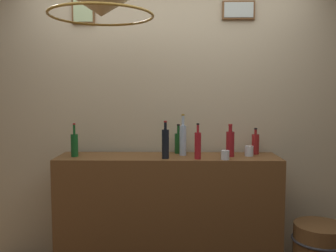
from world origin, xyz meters
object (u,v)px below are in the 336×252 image
liquor_bottle_vodka (230,143)px  pendant_lamp (101,0)px  liquor_bottle_rye (165,143)px  glass_tumbler_rocks (249,151)px  liquor_bottle_whiskey (75,145)px  liquor_bottle_rum (178,143)px  liquor_bottle_gin (198,145)px  liquor_bottle_sherry (255,144)px  liquor_bottle_bourbon (183,139)px  glass_tumbler_highball (225,155)px

liquor_bottle_vodka → pendant_lamp: size_ratio=0.41×
liquor_bottle_rye → glass_tumbler_rocks: (0.68, 0.12, -0.08)m
liquor_bottle_whiskey → liquor_bottle_rum: 0.86m
liquor_bottle_rye → liquor_bottle_rum: (0.10, 0.25, -0.03)m
liquor_bottle_gin → liquor_bottle_vodka: 0.29m
liquor_bottle_rye → liquor_bottle_rum: 0.27m
liquor_bottle_sherry → liquor_bottle_vodka: size_ratio=0.84×
liquor_bottle_vodka → glass_tumbler_rocks: bearing=9.5°
liquor_bottle_vodka → liquor_bottle_rum: (-0.42, 0.16, -0.02)m
liquor_bottle_rye → glass_tumbler_rocks: bearing=10.3°
liquor_bottle_whiskey → liquor_bottle_gin: 0.99m
liquor_bottle_whiskey → liquor_bottle_rye: (0.73, -0.07, 0.02)m
pendant_lamp → glass_tumbler_rocks: bearing=33.8°
liquor_bottle_whiskey → glass_tumbler_rocks: (1.41, 0.05, -0.06)m
liquor_bottle_bourbon → liquor_bottle_vodka: bearing=-7.7°
liquor_bottle_rum → glass_tumbler_rocks: 0.59m
liquor_bottle_rye → liquor_bottle_sherry: liquor_bottle_rye is taller
liquor_bottle_vodka → glass_tumbler_highball: liquor_bottle_vodka is taller
glass_tumbler_rocks → glass_tumbler_highball: glass_tumbler_rocks is taller
liquor_bottle_gin → liquor_bottle_bourbon: bearing=123.5°
liquor_bottle_rye → liquor_bottle_rum: bearing=67.4°
liquor_bottle_whiskey → liquor_bottle_sherry: 1.49m
liquor_bottle_sherry → liquor_bottle_bourbon: (-0.61, -0.07, 0.04)m
liquor_bottle_vodka → liquor_bottle_bourbon: size_ratio=0.77×
liquor_bottle_whiskey → liquor_bottle_bourbon: size_ratio=0.80×
liquor_bottle_bourbon → pendant_lamp: bearing=-125.3°
liquor_bottle_rye → liquor_bottle_gin: size_ratio=1.07×
liquor_bottle_sherry → glass_tumbler_highball: (-0.29, -0.26, -0.05)m
liquor_bottle_whiskey → glass_tumbler_highball: (1.19, -0.12, -0.06)m
glass_tumbler_rocks → pendant_lamp: 1.63m
liquor_bottle_vodka → pendant_lamp: bearing=-142.9°
liquor_bottle_vodka → glass_tumbler_rocks: liquor_bottle_vodka is taller
liquor_bottle_vodka → liquor_bottle_bourbon: bearing=172.3°
liquor_bottle_bourbon → liquor_bottle_sherry: bearing=6.6°
liquor_bottle_whiskey → liquor_bottle_vodka: bearing=1.0°
liquor_bottle_whiskey → liquor_bottle_vodka: size_ratio=1.03×
liquor_bottle_vodka → liquor_bottle_bourbon: liquor_bottle_bourbon is taller
glass_tumbler_rocks → liquor_bottle_sherry: bearing=52.9°
liquor_bottle_whiskey → glass_tumbler_highball: liquor_bottle_whiskey is taller
liquor_bottle_whiskey → liquor_bottle_rye: bearing=-5.7°
liquor_bottle_whiskey → liquor_bottle_gin: size_ratio=0.97×
liquor_bottle_bourbon → glass_tumbler_highball: bearing=-30.9°
glass_tumbler_highball → pendant_lamp: pendant_lamp is taller
liquor_bottle_vodka → liquor_bottle_rum: liquor_bottle_vodka is taller
liquor_bottle_bourbon → liquor_bottle_gin: bearing=-56.5°
liquor_bottle_rye → liquor_bottle_gin: liquor_bottle_rye is taller
liquor_bottle_gin → glass_tumbler_rocks: size_ratio=3.38×
liquor_bottle_rye → glass_tumbler_highball: (0.46, -0.04, -0.08)m
liquor_bottle_bourbon → pendant_lamp: (-0.52, -0.73, 0.93)m
liquor_bottle_whiskey → liquor_bottle_vodka: liquor_bottle_whiskey is taller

